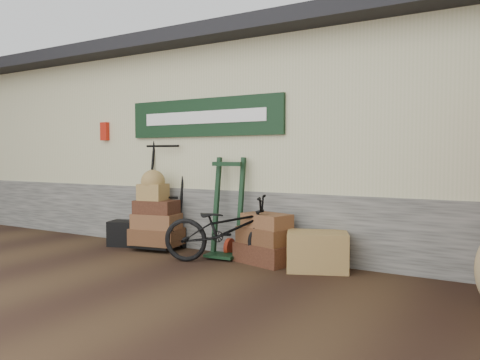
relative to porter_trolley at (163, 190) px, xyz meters
The scene contains 8 objects.
ground 1.56m from the porter_trolley, 41.44° to the right, with size 80.00×80.00×0.00m, color black.
station_building 2.24m from the porter_trolley, 63.08° to the left, with size 14.40×4.10×3.20m.
porter_trolley is the anchor object (origin of this frame).
green_barrow 1.21m from the porter_trolley, ahead, with size 0.49×0.42×1.37m, color black, non-canonical shape.
suitcase_stack 1.90m from the porter_trolley, ahead, with size 0.74×0.47×0.66m, color #381C12, non-canonical shape.
wicker_hamper 2.63m from the porter_trolley, ahead, with size 0.72×0.47×0.47m, color brown.
black_trunk 0.96m from the porter_trolley, 161.12° to the right, with size 0.39×0.33×0.39m, color black.
bicycle 1.51m from the porter_trolley, 16.02° to the right, with size 1.69×0.59×0.98m, color black.
Camera 1 is at (3.63, -4.63, 1.40)m, focal length 35.00 mm.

